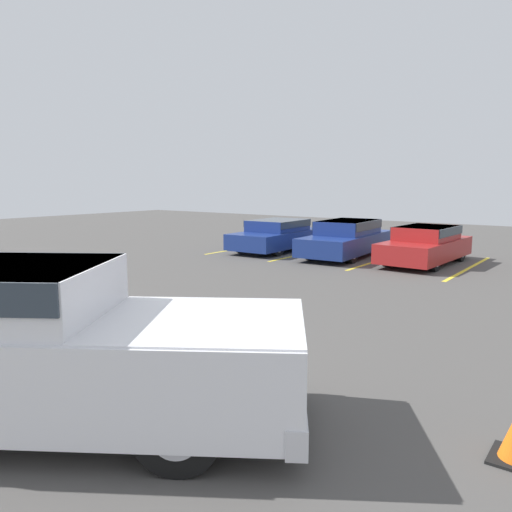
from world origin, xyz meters
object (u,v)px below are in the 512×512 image
(parked_sedan_b, at_px, (347,237))
(parked_sedan_a, at_px, (277,234))
(pickup_truck, at_px, (37,346))
(parked_sedan_c, at_px, (426,244))

(parked_sedan_b, bearing_deg, parked_sedan_a, -87.38)
(pickup_truck, height_order, parked_sedan_b, pickup_truck)
(parked_sedan_a, bearing_deg, parked_sedan_b, 93.91)
(pickup_truck, height_order, parked_sedan_c, pickup_truck)
(pickup_truck, xyz_separation_m, parked_sedan_a, (-5.77, 13.07, -0.23))
(parked_sedan_b, bearing_deg, parked_sedan_c, 86.41)
(parked_sedan_b, height_order, parked_sedan_c, parked_sedan_b)
(pickup_truck, bearing_deg, parked_sedan_a, 80.79)
(pickup_truck, height_order, parked_sedan_a, pickup_truck)
(pickup_truck, distance_m, parked_sedan_c, 13.36)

